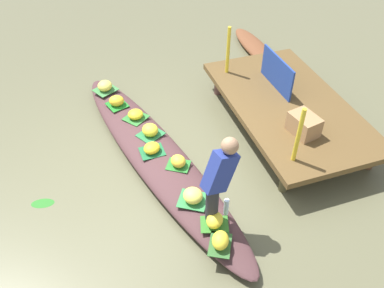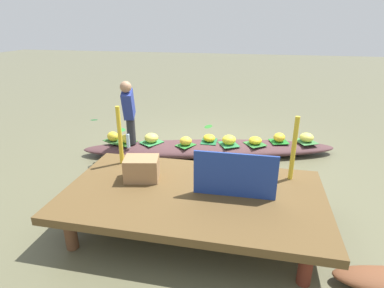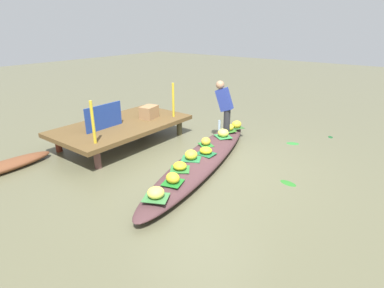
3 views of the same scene
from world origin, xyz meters
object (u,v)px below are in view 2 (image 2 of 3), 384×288
(banana_bunch_1, at_px, (151,138))
(banana_bunch_4, at_px, (255,141))
(banana_bunch_6, at_px, (209,138))
(banana_bunch_7, at_px, (186,141))
(produce_crate, at_px, (142,169))
(banana_bunch_5, at_px, (279,137))
(banana_bunch_0, at_px, (307,137))
(market_banner, at_px, (235,175))
(banana_bunch_2, at_px, (113,136))
(banana_bunch_3, at_px, (229,140))
(banana_bunch_8, at_px, (127,139))
(vendor_person, at_px, (129,109))
(water_bottle, at_px, (128,141))
(vendor_boat, at_px, (210,149))

(banana_bunch_1, bearing_deg, banana_bunch_4, -170.75)
(banana_bunch_6, relative_size, banana_bunch_7, 1.10)
(produce_crate, bearing_deg, banana_bunch_5, -127.96)
(banana_bunch_0, xyz_separation_m, market_banner, (1.19, 2.74, 0.43))
(banana_bunch_1, distance_m, banana_bunch_2, 0.76)
(banana_bunch_0, bearing_deg, banana_bunch_2, 11.30)
(banana_bunch_0, relative_size, banana_bunch_2, 1.04)
(market_banner, bearing_deg, banana_bunch_3, -84.12)
(banana_bunch_2, bearing_deg, produce_crate, 125.40)
(banana_bunch_1, bearing_deg, market_banner, 130.20)
(banana_bunch_4, bearing_deg, banana_bunch_7, 14.52)
(banana_bunch_3, height_order, banana_bunch_8, banana_bunch_3)
(vendor_person, bearing_deg, banana_bunch_6, -161.44)
(banana_bunch_2, relative_size, banana_bunch_3, 0.97)
(banana_bunch_4, xyz_separation_m, banana_bunch_6, (0.88, 0.05, -0.00))
(banana_bunch_1, relative_size, vendor_person, 0.22)
(banana_bunch_4, xyz_separation_m, banana_bunch_8, (2.43, 0.45, 0.01))
(banana_bunch_5, xyz_separation_m, produce_crate, (1.90, 2.44, 0.30))
(water_bottle, distance_m, produce_crate, 1.81)
(banana_bunch_6, bearing_deg, banana_bunch_2, 10.91)
(vendor_boat, xyz_separation_m, banana_bunch_7, (0.43, 0.23, 0.21))
(banana_bunch_0, distance_m, banana_bunch_7, 2.36)
(banana_bunch_0, bearing_deg, banana_bunch_6, 11.69)
(banana_bunch_0, relative_size, produce_crate, 0.60)
(banana_bunch_0, bearing_deg, market_banner, 66.48)
(banana_bunch_2, distance_m, banana_bunch_6, 1.89)
(banana_bunch_6, relative_size, produce_crate, 0.58)
(vendor_boat, bearing_deg, produce_crate, 61.35)
(vendor_boat, distance_m, banana_bunch_8, 1.62)
(vendor_boat, xyz_separation_m, vendor_person, (1.45, 0.42, 0.82))
(banana_bunch_1, height_order, banana_bunch_5, banana_bunch_1)
(banana_bunch_0, xyz_separation_m, banana_bunch_6, (1.86, 0.38, -0.02))
(banana_bunch_5, height_order, banana_bunch_6, banana_bunch_5)
(banana_bunch_0, height_order, banana_bunch_6, banana_bunch_0)
(banana_bunch_5, relative_size, water_bottle, 0.97)
(banana_bunch_2, xyz_separation_m, banana_bunch_4, (-2.73, -0.40, -0.02))
(market_banner, bearing_deg, banana_bunch_6, -75.20)
(vendor_boat, xyz_separation_m, produce_crate, (0.59, 2.11, 0.52))
(vendor_boat, bearing_deg, vendor_person, 3.03)
(banana_bunch_4, xyz_separation_m, banana_bunch_5, (-0.45, -0.23, 0.02))
(banana_bunch_5, distance_m, banana_bunch_7, 1.83)
(banana_bunch_3, bearing_deg, banana_bunch_4, -165.86)
(banana_bunch_0, relative_size, vendor_person, 0.21)
(banana_bunch_6, xyz_separation_m, vendor_person, (1.42, 0.48, 0.63))
(banana_bunch_1, xyz_separation_m, vendor_person, (0.33, 0.20, 0.61))
(banana_bunch_3, relative_size, banana_bunch_6, 1.03)
(banana_bunch_4, height_order, water_bottle, water_bottle)
(vendor_person, distance_m, produce_crate, 1.92)
(banana_bunch_1, xyz_separation_m, banana_bunch_7, (-0.69, 0.01, -0.01))
(banana_bunch_0, relative_size, banana_bunch_1, 0.99)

